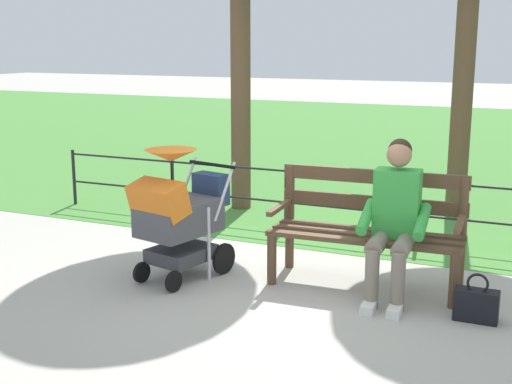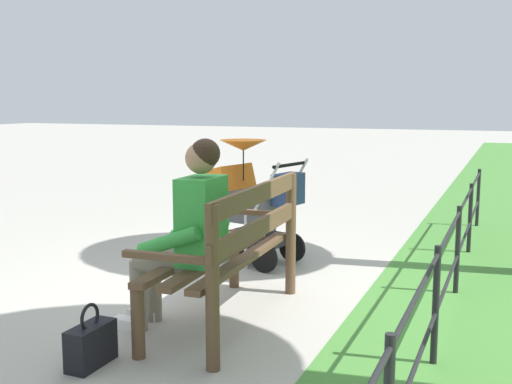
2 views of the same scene
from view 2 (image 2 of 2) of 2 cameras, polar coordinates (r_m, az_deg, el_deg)
ground_plane at (r=4.83m, az=-0.42°, el=-9.72°), size 60.00×60.00×0.00m
park_bench at (r=4.16m, az=-1.93°, el=-5.17°), size 1.62×0.67×0.96m
person_on_bench at (r=4.00m, az=-6.45°, el=-3.57°), size 0.55×0.74×1.28m
stroller at (r=5.73m, az=-0.58°, el=-0.73°), size 0.68×0.97×1.15m
handbag at (r=3.74m, az=-15.07°, el=-13.47°), size 0.32×0.14×0.37m
park_fence at (r=4.37m, az=17.46°, el=-6.35°), size 7.22×0.04×0.70m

